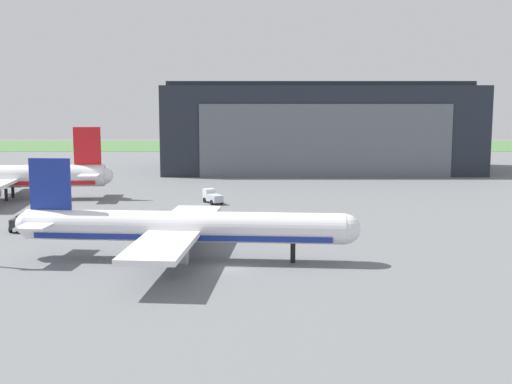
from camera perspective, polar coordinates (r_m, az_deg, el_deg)
ground_plane at (r=72.36m, az=-2.19°, el=-6.55°), size 440.00×440.00×0.00m
grass_field_strip at (r=252.06m, az=-0.66°, el=3.97°), size 440.00×56.00×0.08m
maintenance_hangar at (r=168.85m, az=5.35°, el=5.46°), size 75.42×32.14×22.04m
airliner_near_left at (r=75.58m, az=-6.31°, el=-3.03°), size 38.99×30.98×11.46m
pushback_tractor at (r=97.59m, az=-19.38°, el=-2.49°), size 2.42×3.92×2.00m
fuel_bowser at (r=116.27m, az=-3.78°, el=-0.39°), size 3.88×5.35×2.33m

